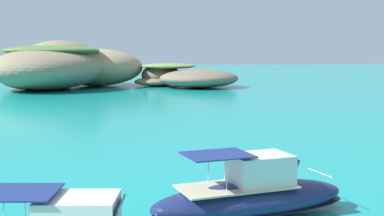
# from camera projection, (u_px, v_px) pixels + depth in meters

# --- Properties ---
(islet_large) EXTENTS (28.04, 29.52, 7.53)m
(islet_large) POSITION_uv_depth(u_px,v_px,m) (64.00, 67.00, 79.22)
(islet_large) COLOR #84755B
(islet_large) RESTS_ON ground
(islet_small) EXTENTS (20.79, 19.34, 3.84)m
(islet_small) POSITION_uv_depth(u_px,v_px,m) (183.00, 77.00, 82.38)
(islet_small) COLOR #756651
(islet_small) RESTS_ON ground
(motorboat_navy) EXTENTS (7.99, 4.04, 2.40)m
(motorboat_navy) POSITION_uv_depth(u_px,v_px,m) (251.00, 196.00, 17.92)
(motorboat_navy) COLOR navy
(motorboat_navy) RESTS_ON ground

